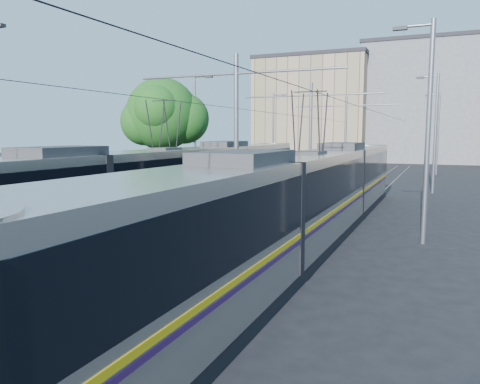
% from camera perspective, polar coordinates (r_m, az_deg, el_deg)
% --- Properties ---
extents(ground, '(160.00, 160.00, 0.00)m').
position_cam_1_polar(ground, '(13.51, -14.54, -10.42)').
color(ground, black).
rests_on(ground, ground).
extents(platform, '(4.00, 50.00, 0.30)m').
position_cam_1_polar(platform, '(28.53, 6.89, -0.74)').
color(platform, gray).
rests_on(platform, ground).
extents(tactile_strip_left, '(0.70, 50.00, 0.01)m').
position_cam_1_polar(tactile_strip_left, '(28.95, 4.14, -0.29)').
color(tactile_strip_left, gray).
rests_on(tactile_strip_left, platform).
extents(tactile_strip_right, '(0.70, 50.00, 0.01)m').
position_cam_1_polar(tactile_strip_right, '(28.14, 9.72, -0.58)').
color(tactile_strip_right, gray).
rests_on(tactile_strip_right, platform).
extents(rails, '(8.71, 70.00, 0.03)m').
position_cam_1_polar(rails, '(28.55, 6.88, -1.01)').
color(rails, gray).
rests_on(rails, ground).
extents(tram_left, '(2.43, 32.03, 5.50)m').
position_cam_1_polar(tram_left, '(21.71, -9.08, 0.90)').
color(tram_left, black).
rests_on(tram_left, ground).
extents(tram_right, '(2.43, 29.97, 5.50)m').
position_cam_1_polar(tram_right, '(17.16, 8.32, -0.20)').
color(tram_right, black).
rests_on(tram_right, ground).
extents(catenary, '(9.20, 70.00, 7.00)m').
position_cam_1_polar(catenary, '(25.56, 5.19, 8.21)').
color(catenary, slate).
rests_on(catenary, platform).
extents(street_lamps, '(15.18, 38.22, 8.00)m').
position_cam_1_polar(street_lamps, '(32.13, 9.05, 7.30)').
color(street_lamps, slate).
rests_on(street_lamps, ground).
extents(shelter, '(1.05, 1.26, 2.39)m').
position_cam_1_polar(shelter, '(26.96, 5.77, 1.81)').
color(shelter, black).
rests_on(shelter, platform).
extents(tree, '(5.35, 4.95, 7.78)m').
position_cam_1_polar(tree, '(32.41, -8.79, 9.21)').
color(tree, '#382314').
rests_on(tree, ground).
extents(building_left, '(16.32, 12.24, 15.29)m').
position_cam_1_polar(building_left, '(72.48, 9.13, 9.88)').
color(building_left, tan).
rests_on(building_left, ground).
extents(building_centre, '(18.36, 14.28, 16.92)m').
position_cam_1_polar(building_centre, '(74.27, 22.17, 10.01)').
color(building_centre, gray).
rests_on(building_centre, ground).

